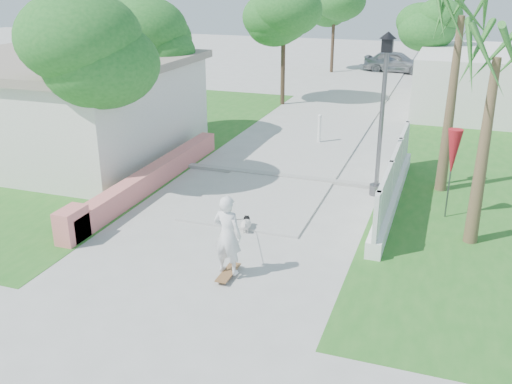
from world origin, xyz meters
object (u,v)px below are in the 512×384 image
at_px(street_lamp, 382,110).
at_px(skateboarder, 231,228).
at_px(bollard, 319,128).
at_px(patio_umbrella, 453,154).
at_px(dog, 246,224).
at_px(parked_car, 396,62).

xyz_separation_m(street_lamp, skateboarder, (-2.33, -5.11, -1.59)).
bearing_deg(bollard, skateboarder, -87.82).
xyz_separation_m(street_lamp, patio_umbrella, (1.90, -1.00, -0.74)).
height_order(dog, parked_car, parked_car).
bearing_deg(street_lamp, bollard, 120.96).
bearing_deg(skateboarder, patio_umbrella, -129.47).
bearing_deg(patio_umbrella, parked_car, 99.53).
bearing_deg(patio_umbrella, street_lamp, 152.24).
distance_m(bollard, parked_car, 17.17).
distance_m(street_lamp, parked_car, 21.80).
xyz_separation_m(bollard, parked_car, (0.80, 17.15, 0.08)).
bearing_deg(dog, patio_umbrella, 15.71).
xyz_separation_m(bollard, patio_umbrella, (4.60, -5.50, 1.10)).
bearing_deg(bollard, parked_car, 87.34).
bearing_deg(patio_umbrella, bollard, 129.91).
bearing_deg(dog, parked_car, 75.42).
bearing_deg(skateboarder, dog, -74.37).
relative_size(street_lamp, patio_umbrella, 1.93).
distance_m(street_lamp, bollard, 5.56).
xyz_separation_m(dog, parked_car, (0.70, 25.11, 0.47)).
xyz_separation_m(bollard, skateboarder, (0.37, -9.61, 0.25)).
xyz_separation_m(street_lamp, parked_car, (-1.90, 21.65, -1.76)).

